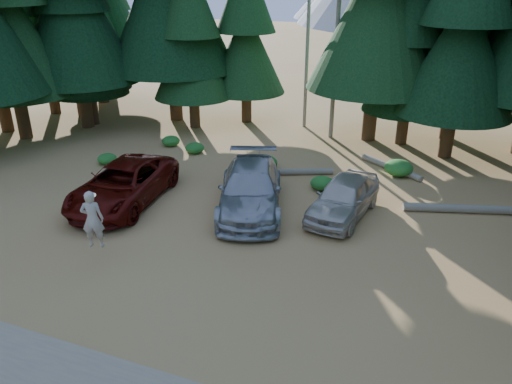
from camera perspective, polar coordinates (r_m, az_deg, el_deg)
ground at (r=16.55m, az=-6.33°, el=-7.78°), size 160.00×160.00×0.00m
forest_belt_north at (r=29.49m, az=7.21°, el=6.69°), size 36.00×7.00×22.00m
snag_front at (r=27.64m, az=9.29°, el=18.15°), size 0.24×0.24×12.00m
snag_back at (r=29.68m, az=5.91°, el=16.76°), size 0.20×0.20×10.00m
red_pickup at (r=20.74m, az=-14.94°, el=0.86°), size 3.35×6.11×1.62m
silver_minivan_center at (r=19.50m, az=-0.64°, el=0.34°), size 4.21×6.35×1.71m
silver_minivan_right at (r=19.30m, az=10.00°, el=-0.59°), size 2.39×4.69×1.53m
frisbee_player at (r=16.66m, az=-18.19°, el=-2.95°), size 0.84×0.71×1.96m
log_left at (r=23.13m, az=3.71°, el=2.31°), size 3.92×1.97×0.30m
log_mid at (r=24.48m, az=15.19°, el=2.73°), size 3.10×2.27×0.29m
log_right at (r=21.18m, az=23.36°, el=-1.79°), size 5.07×1.80×0.33m
shrub_far_left at (r=26.10m, az=-7.01°, el=5.02°), size 0.98×0.98×0.54m
shrub_left at (r=27.41m, az=-9.70°, el=5.78°), size 0.97×0.97×0.53m
shrub_center_left at (r=23.52m, az=0.81°, el=3.32°), size 1.36×1.36×0.75m
shrub_center_right at (r=21.69m, az=7.58°, el=1.01°), size 1.03×1.03×0.57m
shrub_right at (r=21.21m, az=9.15°, el=0.25°), size 0.89×0.89×0.49m
shrub_far_right at (r=23.91m, az=15.99°, el=2.68°), size 1.31×1.31×0.72m
shrub_edge_west at (r=25.47m, az=-16.65°, el=3.66°), size 0.93×0.93×0.51m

